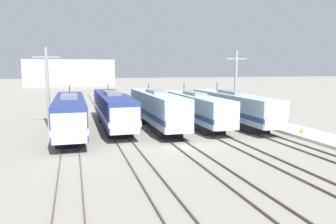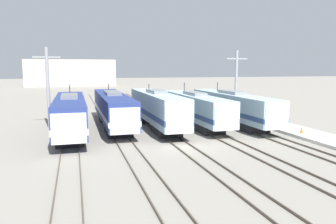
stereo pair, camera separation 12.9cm
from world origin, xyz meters
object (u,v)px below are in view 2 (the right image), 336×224
at_px(locomotive_far_left, 70,115).
at_px(locomotive_center_right, 196,109).
at_px(catenary_tower_right, 236,84).
at_px(locomotive_far_right, 233,107).
at_px(locomotive_center, 157,109).
at_px(traffic_cone, 302,130).
at_px(locomotive_center_left, 113,109).
at_px(catenary_tower_left, 48,86).

distance_m(locomotive_far_left, locomotive_center_right, 14.54).
bearing_deg(locomotive_far_left, catenary_tower_right, 13.43).
height_order(locomotive_far_left, locomotive_center_right, locomotive_center_right).
distance_m(locomotive_far_left, catenary_tower_right, 22.21).
bearing_deg(locomotive_far_right, catenary_tower_right, 59.02).
bearing_deg(locomotive_center, catenary_tower_right, 17.26).
bearing_deg(traffic_cone, locomotive_far_right, 113.51).
relative_size(locomotive_center, catenary_tower_right, 1.91).
relative_size(locomotive_center_right, locomotive_far_right, 0.92).
bearing_deg(locomotive_center_left, locomotive_center, -25.28).
distance_m(locomotive_center_right, traffic_cone, 12.05).
relative_size(locomotive_center_left, traffic_cone, 32.09).
bearing_deg(locomotive_center_right, traffic_cone, -45.49).
height_order(locomotive_far_left, locomotive_center, locomotive_far_left).
height_order(locomotive_center_right, catenary_tower_left, catenary_tower_left).
bearing_deg(locomotive_center, locomotive_far_right, 0.00).
bearing_deg(catenary_tower_left, locomotive_far_left, -65.01).
relative_size(locomotive_center_right, catenary_tower_right, 1.91).
height_order(locomotive_far_left, locomotive_center_left, locomotive_far_left).
bearing_deg(catenary_tower_right, locomotive_center, -162.74).
relative_size(locomotive_center, catenary_tower_left, 1.91).
relative_size(locomotive_far_left, locomotive_center_left, 0.89).
relative_size(locomotive_far_left, catenary_tower_left, 1.93).
bearing_deg(traffic_cone, locomotive_center_left, 149.79).
xyz_separation_m(locomotive_far_right, catenary_tower_left, (-21.62, 3.67, 2.70)).
distance_m(locomotive_far_right, traffic_cone, 9.08).
height_order(locomotive_center_left, locomotive_center_right, locomotive_center_right).
xyz_separation_m(locomotive_far_left, locomotive_center_left, (4.81, 3.72, -0.01)).
bearing_deg(locomotive_far_left, locomotive_center_right, 6.96).
bearing_deg(locomotive_center_left, locomotive_center_right, -11.50).
xyz_separation_m(catenary_tower_left, catenary_tower_right, (23.83, 0.00, 0.00)).
bearing_deg(locomotive_center, locomotive_center_right, 3.75).
distance_m(locomotive_center, traffic_cone, 15.62).
bearing_deg(catenary_tower_left, locomotive_far_right, -9.64).
xyz_separation_m(locomotive_center_left, locomotive_far_right, (14.43, -2.27, -0.03)).
bearing_deg(catenary_tower_left, locomotive_center_left, -11.03).
relative_size(locomotive_center_right, traffic_cone, 28.41).
relative_size(catenary_tower_left, traffic_cone, 14.85).
bearing_deg(locomotive_center_right, locomotive_far_left, -173.04).
bearing_deg(catenary_tower_left, catenary_tower_right, 0.00).
relative_size(locomotive_center_left, locomotive_far_right, 1.04).
xyz_separation_m(catenary_tower_left, traffic_cone, (25.20, -11.88, -4.22)).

